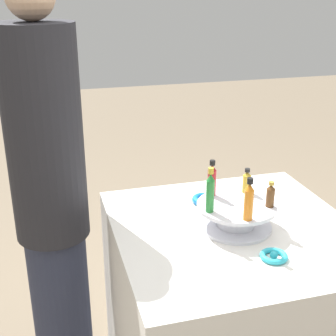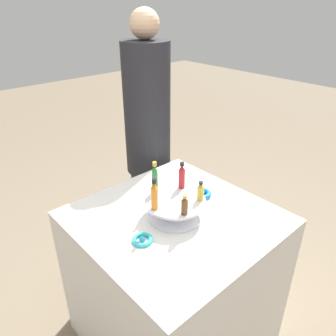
# 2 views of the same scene
# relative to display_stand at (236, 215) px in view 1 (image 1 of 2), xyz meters

# --- Properties ---
(party_table) EXTENTS (0.80, 0.80, 0.77)m
(party_table) POSITION_rel_display_stand_xyz_m (0.00, 0.00, -0.43)
(party_table) COLOR silver
(party_table) RESTS_ON ground_plane
(display_stand) EXTENTS (0.26, 0.26, 0.09)m
(display_stand) POSITION_rel_display_stand_xyz_m (0.00, 0.00, 0.00)
(display_stand) COLOR silver
(display_stand) RESTS_ON party_table
(bottle_green) EXTENTS (0.03, 0.03, 0.15)m
(bottle_green) POSITION_rel_display_stand_xyz_m (-0.02, 0.10, 0.11)
(bottle_green) COLOR #288438
(bottle_green) RESTS_ON display_stand
(bottle_orange) EXTENTS (0.03, 0.03, 0.14)m
(bottle_orange) POSITION_rel_display_stand_xyz_m (-0.11, 0.01, 0.10)
(bottle_orange) COLOR orange
(bottle_orange) RESTS_ON display_stand
(bottle_brown) EXTENTS (0.03, 0.03, 0.09)m
(bottle_brown) POSITION_rel_display_stand_xyz_m (-0.04, -0.10, 0.08)
(bottle_brown) COLOR brown
(bottle_brown) RESTS_ON display_stand
(bottle_gold) EXTENTS (0.03, 0.03, 0.09)m
(bottle_gold) POSITION_rel_display_stand_xyz_m (0.08, -0.07, 0.08)
(bottle_gold) COLOR gold
(bottle_gold) RESTS_ON display_stand
(bottle_red) EXTENTS (0.03, 0.03, 0.13)m
(bottle_red) POSITION_rel_display_stand_xyz_m (0.09, 0.05, 0.10)
(bottle_red) COLOR #B21E23
(bottle_red) RESTS_ON display_stand
(ribbon_bow_teal) EXTENTS (0.08, 0.08, 0.02)m
(ribbon_bow_teal) POSITION_rel_display_stand_xyz_m (-0.21, -0.03, -0.04)
(ribbon_bow_teal) COLOR #2DB7CC
(ribbon_bow_teal) RESTS_ON party_table
(ribbon_bow_blue) EXTENTS (0.10, 0.10, 0.03)m
(ribbon_bow_blue) POSITION_rel_display_stand_xyz_m (0.21, 0.03, -0.03)
(ribbon_bow_blue) COLOR blue
(ribbon_bow_blue) RESTS_ON party_table
(person_figure) EXTENTS (0.27, 0.27, 1.58)m
(person_figure) POSITION_rel_display_stand_xyz_m (0.33, 0.59, -0.02)
(person_figure) COLOR #282D42
(person_figure) RESTS_ON ground_plane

